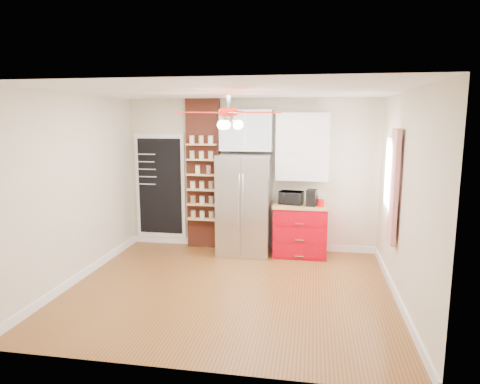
% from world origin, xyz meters
% --- Properties ---
extents(floor, '(4.50, 4.50, 0.00)m').
position_xyz_m(floor, '(0.00, 0.00, 0.00)').
color(floor, brown).
rests_on(floor, ground).
extents(ceiling, '(4.50, 4.50, 0.00)m').
position_xyz_m(ceiling, '(0.00, 0.00, 2.70)').
color(ceiling, white).
rests_on(ceiling, wall_back).
extents(wall_back, '(4.50, 0.02, 2.70)m').
position_xyz_m(wall_back, '(0.00, 2.00, 1.35)').
color(wall_back, beige).
rests_on(wall_back, floor).
extents(wall_front, '(4.50, 0.02, 2.70)m').
position_xyz_m(wall_front, '(0.00, -2.00, 1.35)').
color(wall_front, beige).
rests_on(wall_front, floor).
extents(wall_left, '(0.02, 4.00, 2.70)m').
position_xyz_m(wall_left, '(-2.25, 0.00, 1.35)').
color(wall_left, beige).
rests_on(wall_left, floor).
extents(wall_right, '(0.02, 4.00, 2.70)m').
position_xyz_m(wall_right, '(2.25, 0.00, 1.35)').
color(wall_right, beige).
rests_on(wall_right, floor).
extents(chalkboard, '(0.95, 0.05, 1.95)m').
position_xyz_m(chalkboard, '(-1.70, 1.96, 1.10)').
color(chalkboard, white).
rests_on(chalkboard, wall_back).
extents(brick_pillar, '(0.60, 0.16, 2.70)m').
position_xyz_m(brick_pillar, '(-0.85, 1.92, 1.35)').
color(brick_pillar, brown).
rests_on(brick_pillar, floor).
extents(fridge, '(0.90, 0.70, 1.75)m').
position_xyz_m(fridge, '(-0.05, 1.63, 0.88)').
color(fridge, '#A6A6AB').
rests_on(fridge, floor).
extents(upper_glass_cabinet, '(0.90, 0.35, 0.70)m').
position_xyz_m(upper_glass_cabinet, '(-0.05, 1.82, 2.15)').
color(upper_glass_cabinet, white).
rests_on(upper_glass_cabinet, wall_back).
extents(red_cabinet, '(0.94, 0.64, 0.90)m').
position_xyz_m(red_cabinet, '(0.92, 1.68, 0.45)').
color(red_cabinet, '#B40010').
rests_on(red_cabinet, floor).
extents(upper_shelf_unit, '(0.90, 0.30, 1.15)m').
position_xyz_m(upper_shelf_unit, '(0.92, 1.85, 1.88)').
color(upper_shelf_unit, white).
rests_on(upper_shelf_unit, wall_back).
extents(window, '(0.04, 0.75, 1.05)m').
position_xyz_m(window, '(2.23, 0.90, 1.55)').
color(window, white).
rests_on(window, wall_right).
extents(curtain, '(0.06, 0.40, 1.55)m').
position_xyz_m(curtain, '(2.18, 0.35, 1.45)').
color(curtain, red).
rests_on(curtain, wall_right).
extents(ceiling_fan, '(1.40, 1.40, 0.44)m').
position_xyz_m(ceiling_fan, '(0.00, 0.00, 2.42)').
color(ceiling_fan, silver).
rests_on(ceiling_fan, ceiling).
extents(toaster_oven, '(0.44, 0.33, 0.22)m').
position_xyz_m(toaster_oven, '(0.75, 1.70, 1.01)').
color(toaster_oven, black).
rests_on(toaster_oven, red_cabinet).
extents(coffee_maker, '(0.20, 0.24, 0.28)m').
position_xyz_m(coffee_maker, '(1.10, 1.60, 1.04)').
color(coffee_maker, black).
rests_on(coffee_maker, red_cabinet).
extents(canister_left, '(0.11, 0.11, 0.14)m').
position_xyz_m(canister_left, '(1.25, 1.54, 0.97)').
color(canister_left, '#B1090A').
rests_on(canister_left, red_cabinet).
extents(canister_right, '(0.12, 0.12, 0.13)m').
position_xyz_m(canister_right, '(1.22, 1.75, 0.97)').
color(canister_right, red).
rests_on(canister_right, red_cabinet).
extents(pantry_jar_oats, '(0.10, 0.10, 0.15)m').
position_xyz_m(pantry_jar_oats, '(-0.93, 1.80, 1.45)').
color(pantry_jar_oats, beige).
rests_on(pantry_jar_oats, brick_pillar).
extents(pantry_jar_beans, '(0.10, 0.10, 0.14)m').
position_xyz_m(pantry_jar_beans, '(-0.72, 1.78, 1.44)').
color(pantry_jar_beans, '#96694C').
rests_on(pantry_jar_beans, brick_pillar).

